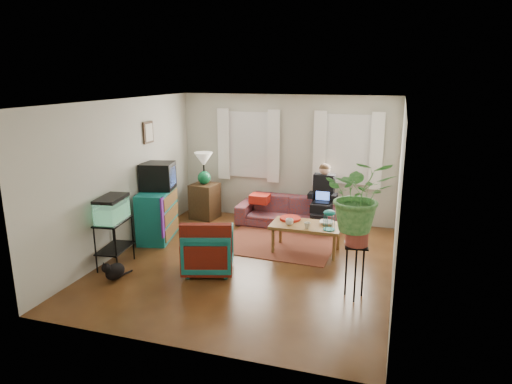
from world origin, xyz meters
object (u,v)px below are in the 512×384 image
(side_table, at_px, (205,201))
(plant_stand, at_px, (355,271))
(armchair, at_px, (208,247))
(aquarium_stand, at_px, (115,243))
(coffee_table, at_px, (306,238))
(dresser, at_px, (157,214))
(sofa, at_px, (287,207))

(side_table, relative_size, plant_stand, 0.96)
(side_table, bearing_deg, armchair, -65.20)
(aquarium_stand, bearing_deg, armchair, 2.72)
(coffee_table, bearing_deg, plant_stand, -56.10)
(armchair, bearing_deg, plant_stand, 157.04)
(side_table, relative_size, aquarium_stand, 0.98)
(coffee_table, relative_size, plant_stand, 1.54)
(dresser, height_order, armchair, dresser)
(armchair, bearing_deg, coffee_table, -153.43)
(armchair, xyz_separation_m, coffee_table, (1.29, 1.24, -0.13))
(armchair, distance_m, plant_stand, 2.27)
(sofa, xyz_separation_m, aquarium_stand, (-2.14, -2.79, -0.01))
(side_table, distance_m, dresser, 1.45)
(sofa, height_order, coffee_table, sofa)
(dresser, distance_m, aquarium_stand, 1.35)
(coffee_table, xyz_separation_m, plant_stand, (0.97, -1.47, 0.14))
(sofa, height_order, plant_stand, sofa)
(side_table, height_order, coffee_table, side_table)
(side_table, relative_size, coffee_table, 0.62)
(plant_stand, bearing_deg, sofa, 120.52)
(sofa, relative_size, coffee_table, 1.66)
(sofa, distance_m, dresser, 2.57)
(sofa, xyz_separation_m, coffee_table, (0.65, -1.27, -0.14))
(aquarium_stand, relative_size, coffee_table, 0.64)
(dresser, relative_size, plant_stand, 1.33)
(sofa, relative_size, armchair, 2.60)
(dresser, relative_size, aquarium_stand, 1.35)
(coffee_table, bearing_deg, dresser, -175.92)
(sofa, bearing_deg, dresser, -145.47)
(dresser, bearing_deg, aquarium_stand, -103.34)
(sofa, relative_size, plant_stand, 2.57)
(dresser, height_order, plant_stand, dresser)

